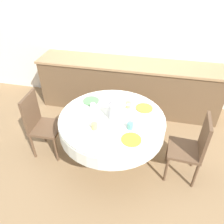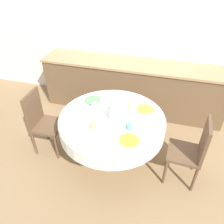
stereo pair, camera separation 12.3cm
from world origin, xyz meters
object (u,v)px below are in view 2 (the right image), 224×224
at_px(chair_left, 192,150).
at_px(teapot, 121,105).
at_px(chair_right, 42,120).
at_px(coffee_carafe, 113,110).

xyz_separation_m(chair_left, teapot, (-0.95, 0.24, 0.32)).
distance_m(chair_left, chair_right, 2.05).
height_order(chair_right, coffee_carafe, coffee_carafe).
bearing_deg(teapot, coffee_carafe, -105.55).
bearing_deg(teapot, chair_right, -169.07).
bearing_deg(chair_left, coffee_carafe, 90.92).
xyz_separation_m(coffee_carafe, teapot, (0.06, 0.20, -0.05)).
bearing_deg(coffee_carafe, chair_right, -179.26).
bearing_deg(chair_right, coffee_carafe, 89.03).
bearing_deg(chair_left, chair_right, 92.43).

